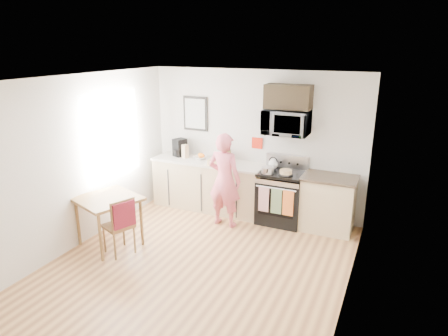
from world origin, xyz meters
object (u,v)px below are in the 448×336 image
at_px(microwave, 286,122).
at_px(dining_table, 108,203).
at_px(cake, 286,172).
at_px(chair, 122,220).
at_px(range, 281,198).
at_px(person, 224,180).

bearing_deg(microwave, dining_table, -136.78).
distance_m(microwave, cake, 0.83).
distance_m(microwave, chair, 3.07).
xyz_separation_m(range, cake, (0.09, -0.13, 0.53)).
bearing_deg(person, dining_table, 50.90).
distance_m(dining_table, cake, 2.90).
xyz_separation_m(person, dining_table, (-1.31, -1.40, -0.12)).
bearing_deg(range, microwave, 90.06).
bearing_deg(dining_table, microwave, 43.22).
bearing_deg(range, person, -148.32).
bearing_deg(microwave, chair, -128.39).
distance_m(person, cake, 1.04).
bearing_deg(chair, dining_table, 177.29).
bearing_deg(cake, range, 126.31).
bearing_deg(cake, chair, -132.93).
bearing_deg(chair, range, 73.03).
relative_size(chair, cake, 3.66).
bearing_deg(cake, dining_table, -141.37).
distance_m(person, chair, 1.85).
relative_size(person, dining_table, 1.74).
xyz_separation_m(chair, cake, (1.85, 1.99, 0.38)).
height_order(dining_table, chair, chair).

